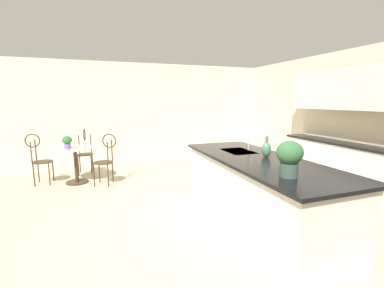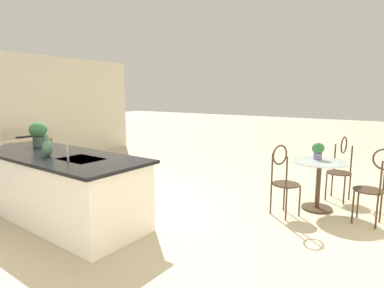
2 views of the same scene
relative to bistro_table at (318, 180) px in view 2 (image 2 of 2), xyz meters
name	(u,v)px [view 2 (image 2 of 2)]	position (x,y,z in m)	size (l,w,h in m)	color
ground_plane	(122,205)	(2.50, 1.64, -0.45)	(40.00, 40.00, 0.00)	beige
kitchen_island	(59,186)	(2.80, 2.49, 0.02)	(2.80, 1.06, 0.92)	white
bistro_table	(318,180)	(0.00, 0.00, 0.00)	(0.80, 0.80, 0.74)	#3D2D1E
chair_near_window	(374,183)	(-0.74, 0.16, 0.13)	(0.49, 0.41, 1.04)	#3D2D1E
chair_by_island	(341,165)	(-0.17, -0.68, 0.13)	(0.42, 0.50, 1.04)	#3D2D1E
chair_toward_desk	(283,177)	(0.33, 0.58, 0.13)	(0.49, 0.52, 1.04)	#3D2D1E
sink_faucet	(68,152)	(2.25, 2.67, 0.58)	(0.02, 0.02, 0.22)	#B2B5BA
writing_desk	(24,148)	(6.15, 1.34, 0.06)	(0.60, 1.20, 0.74)	beige
keyboard	(27,137)	(6.17, 1.24, 0.31)	(0.16, 0.44, 0.03)	black
potted_plant_on_table	(318,150)	(0.06, -0.12, 0.44)	(0.18, 0.18, 0.26)	#7A669E
potted_plant_counter_far	(38,132)	(3.65, 2.28, 0.69)	(0.27, 0.27, 0.38)	#385147
vase_on_counter	(47,148)	(2.75, 2.64, 0.58)	(0.13, 0.13, 0.29)	#4C7A5B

